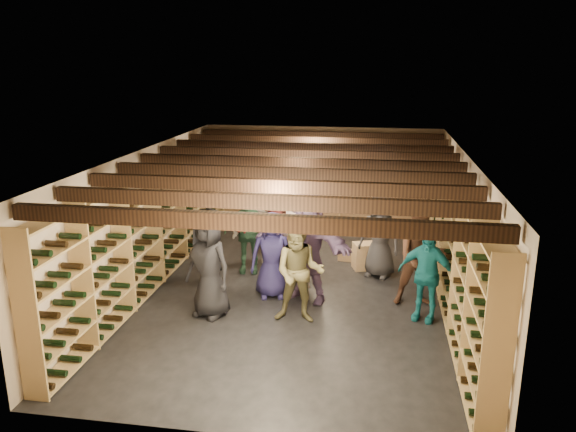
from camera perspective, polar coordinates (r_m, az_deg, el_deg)
The scene contains 22 objects.
ground at distance 9.92m, azimuth 0.89°, elevation -7.56°, with size 8.00×8.00×0.00m, color black.
walls at distance 9.52m, azimuth 0.92°, elevation -0.91°, with size 5.52×8.02×2.40m.
ceiling at distance 9.25m, azimuth 0.95°, elevation 6.24°, with size 5.50×8.00×0.01m, color beige.
ceiling_joists at distance 9.27m, azimuth 0.95°, elevation 5.38°, with size 5.40×7.12×0.18m.
wine_rack_left at distance 10.22m, azimuth -13.49°, elevation -0.90°, with size 0.32×7.50×2.15m.
wine_rack_right at distance 9.55m, azimuth 16.38°, elevation -2.29°, with size 0.32×7.50×2.15m.
wine_rack_back at distance 13.23m, azimuth 3.31°, elevation 3.24°, with size 4.70×0.30×2.15m.
crate_stack_left at distance 11.81m, azimuth -0.36°, elevation -1.94°, with size 0.53×0.38×0.68m.
crate_stack_right at distance 10.96m, azimuth 7.95°, elevation -4.00°, with size 0.58×0.47×0.51m.
crate_loose at distance 11.43m, azimuth 6.49°, elevation -4.02°, with size 0.50×0.33×0.17m, color tan.
person_0 at distance 8.80m, azimuth -8.06°, elevation -5.03°, with size 0.81×0.53×1.65m, color black.
person_1 at distance 9.95m, azimuth -7.96°, elevation -2.33°, with size 0.63×0.41×1.73m, color black.
person_2 at distance 8.53m, azimuth 1.16°, elevation -5.76°, with size 0.78×0.60×1.60m, color brown.
person_4 at distance 8.86m, azimuth 13.83°, elevation -5.78°, with size 0.87×0.36×1.49m, color #146A78.
person_5 at distance 10.39m, azimuth -1.22°, elevation -1.91°, with size 1.44×0.46×1.56m, color maroon.
person_6 at distance 9.44m, azimuth -1.66°, elevation -3.98°, with size 0.72×0.47×1.48m, color #211D4E.
person_7 at distance 9.79m, azimuth 1.14°, elevation -2.33°, with size 0.65×0.43×1.78m, color gray.
person_8 at distance 9.34m, azimuth 13.31°, elevation -4.04°, with size 0.81×0.63×1.66m, color #44281C.
person_9 at distance 11.01m, azimuth -2.97°, elevation -0.70°, with size 1.05×0.60×1.63m, color #BCB4AB.
person_10 at distance 10.54m, azimuth -4.12°, elevation -1.74°, with size 0.90×0.37×1.54m, color #254632.
person_11 at distance 9.26m, azimuth 1.88°, elevation -2.99°, with size 1.77×0.56×1.91m, color slate.
person_12 at distance 10.45m, azimuth 9.33°, elevation -1.96°, with size 0.77×0.50×1.57m, color #333237.
Camera 1 is at (1.30, -9.03, 3.91)m, focal length 35.00 mm.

